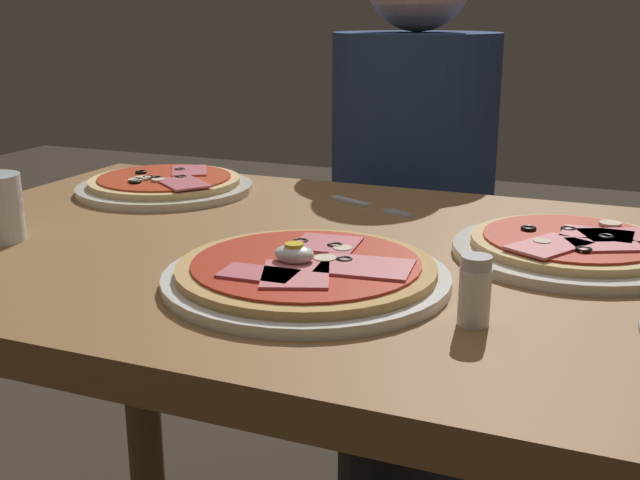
{
  "coord_description": "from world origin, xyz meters",
  "views": [
    {
      "loc": [
        0.34,
        -0.86,
        1.02
      ],
      "look_at": [
        0.02,
        -0.06,
        0.77
      ],
      "focal_mm": 43.98,
      "sensor_mm": 36.0,
      "label": 1
    }
  ],
  "objects_px": {
    "dining_table": "(328,342)",
    "pizza_foreground": "(307,273)",
    "fork": "(363,205)",
    "salt_shaker": "(475,291)",
    "diner_person": "(410,246)",
    "pizza_across_left": "(572,247)",
    "pizza_across_right": "(165,185)"
  },
  "relations": [
    {
      "from": "dining_table",
      "to": "pizza_across_right",
      "type": "bearing_deg",
      "value": 151.76
    },
    {
      "from": "pizza_foreground",
      "to": "fork",
      "type": "relative_size",
      "value": 2.08
    },
    {
      "from": "salt_shaker",
      "to": "diner_person",
      "type": "bearing_deg",
      "value": 109.56
    },
    {
      "from": "pizza_across_left",
      "to": "dining_table",
      "type": "bearing_deg",
      "value": -164.45
    },
    {
      "from": "dining_table",
      "to": "pizza_foreground",
      "type": "xyz_separation_m",
      "value": [
        0.03,
        -0.13,
        0.14
      ]
    },
    {
      "from": "dining_table",
      "to": "diner_person",
      "type": "distance_m",
      "value": 0.62
    },
    {
      "from": "dining_table",
      "to": "fork",
      "type": "height_order",
      "value": "fork"
    },
    {
      "from": "pizza_across_right",
      "to": "salt_shaker",
      "type": "distance_m",
      "value": 0.68
    },
    {
      "from": "salt_shaker",
      "to": "diner_person",
      "type": "relative_size",
      "value": 0.06
    },
    {
      "from": "dining_table",
      "to": "pizza_across_left",
      "type": "bearing_deg",
      "value": 15.55
    },
    {
      "from": "pizza_across_right",
      "to": "fork",
      "type": "bearing_deg",
      "value": 4.85
    },
    {
      "from": "pizza_foreground",
      "to": "fork",
      "type": "height_order",
      "value": "pizza_foreground"
    },
    {
      "from": "pizza_foreground",
      "to": "pizza_across_left",
      "type": "relative_size",
      "value": 1.11
    },
    {
      "from": "diner_person",
      "to": "pizza_across_left",
      "type": "bearing_deg",
      "value": 122.69
    },
    {
      "from": "dining_table",
      "to": "pizza_across_right",
      "type": "height_order",
      "value": "pizza_across_right"
    },
    {
      "from": "dining_table",
      "to": "salt_shaker",
      "type": "distance_m",
      "value": 0.32
    },
    {
      "from": "pizza_across_left",
      "to": "fork",
      "type": "bearing_deg",
      "value": 155.33
    },
    {
      "from": "dining_table",
      "to": "pizza_across_left",
      "type": "xyz_separation_m",
      "value": [
        0.28,
        0.08,
        0.14
      ]
    },
    {
      "from": "pizza_foreground",
      "to": "salt_shaker",
      "type": "bearing_deg",
      "value": -13.61
    },
    {
      "from": "fork",
      "to": "diner_person",
      "type": "distance_m",
      "value": 0.44
    },
    {
      "from": "pizza_across_left",
      "to": "salt_shaker",
      "type": "height_order",
      "value": "salt_shaker"
    },
    {
      "from": "fork",
      "to": "pizza_foreground",
      "type": "bearing_deg",
      "value": -80.53
    },
    {
      "from": "salt_shaker",
      "to": "pizza_across_right",
      "type": "bearing_deg",
      "value": 147.37
    },
    {
      "from": "salt_shaker",
      "to": "fork",
      "type": "bearing_deg",
      "value": 121.9
    },
    {
      "from": "dining_table",
      "to": "salt_shaker",
      "type": "xyz_separation_m",
      "value": [
        0.22,
        -0.18,
        0.16
      ]
    },
    {
      "from": "dining_table",
      "to": "fork",
      "type": "xyz_separation_m",
      "value": [
        -0.03,
        0.22,
        0.13
      ]
    },
    {
      "from": "fork",
      "to": "diner_person",
      "type": "xyz_separation_m",
      "value": [
        -0.04,
        0.4,
        -0.18
      ]
    },
    {
      "from": "dining_table",
      "to": "diner_person",
      "type": "height_order",
      "value": "diner_person"
    },
    {
      "from": "pizza_across_left",
      "to": "diner_person",
      "type": "relative_size",
      "value": 0.24
    },
    {
      "from": "diner_person",
      "to": "pizza_across_right",
      "type": "bearing_deg",
      "value": 55.39
    },
    {
      "from": "fork",
      "to": "salt_shaker",
      "type": "xyz_separation_m",
      "value": [
        0.25,
        -0.4,
        0.03
      ]
    },
    {
      "from": "pizza_foreground",
      "to": "diner_person",
      "type": "height_order",
      "value": "diner_person"
    }
  ]
}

